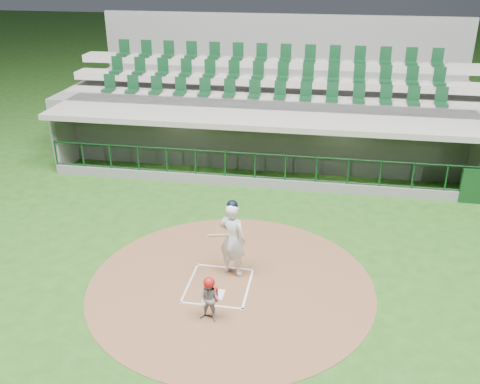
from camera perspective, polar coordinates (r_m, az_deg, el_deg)
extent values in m
plane|color=#1E4814|center=(13.91, -2.04, -9.27)|extent=(120.00, 120.00, 0.00)
cylinder|color=brown|center=(13.69, -0.97, -9.84)|extent=(7.20, 7.20, 0.01)
cube|color=silver|center=(13.33, -2.66, -10.84)|extent=(0.43, 0.43, 0.02)
cube|color=silver|center=(13.81, -5.39, -9.57)|extent=(0.05, 1.80, 0.01)
cube|color=white|center=(13.54, 0.85, -10.21)|extent=(0.05, 1.80, 0.01)
cube|color=white|center=(14.35, -1.60, -8.02)|extent=(1.55, 0.05, 0.01)
cube|color=silver|center=(12.98, -3.09, -11.99)|extent=(1.55, 0.05, 0.01)
cube|color=slate|center=(20.69, 2.18, 0.89)|extent=(15.00, 3.00, 0.10)
cube|color=slate|center=(21.67, 2.82, 5.95)|extent=(15.00, 0.20, 2.70)
cube|color=#ADA999|center=(21.48, 2.79, 6.48)|extent=(13.50, 0.04, 0.90)
cube|color=slate|center=(22.35, -17.26, 5.45)|extent=(0.20, 3.00, 2.70)
cube|color=slate|center=(20.65, 23.36, 2.96)|extent=(0.20, 3.00, 2.70)
cube|color=gray|center=(19.48, 2.21, 8.30)|extent=(15.40, 3.50, 0.20)
cube|color=slate|center=(19.00, 1.58, 0.98)|extent=(15.00, 0.15, 0.40)
cube|color=black|center=(18.43, 1.63, 5.47)|extent=(15.00, 0.01, 0.95)
cube|color=brown|center=(21.54, 2.57, 2.66)|extent=(12.75, 0.40, 0.45)
cube|color=white|center=(20.35, -6.19, 8.50)|extent=(1.30, 0.35, 0.04)
cube|color=white|center=(19.61, 11.10, 7.57)|extent=(1.30, 0.35, 0.04)
imported|color=maroon|center=(21.67, -7.96, 4.53)|extent=(1.34, 1.04, 1.83)
imported|color=#A8121E|center=(21.27, -3.66, 4.08)|extent=(1.04, 0.64, 1.65)
imported|color=#B2131D|center=(20.80, 8.47, 3.34)|extent=(0.90, 0.69, 1.64)
imported|color=#B21B13|center=(20.84, 12.91, 2.91)|extent=(1.52, 0.87, 1.56)
cube|color=slate|center=(23.14, 3.35, 7.93)|extent=(17.00, 6.50, 2.50)
cube|color=gray|center=(21.40, 2.95, 9.76)|extent=(16.60, 0.95, 0.30)
cube|color=#A6A096|center=(22.18, 3.29, 11.75)|extent=(16.60, 0.95, 0.30)
cube|color=#A4A094|center=(23.00, 3.61, 13.59)|extent=(16.60, 0.95, 0.30)
cube|color=slate|center=(26.04, 4.31, 12.90)|extent=(17.00, 0.25, 5.05)
imported|color=silver|center=(13.60, -0.81, -5.05)|extent=(0.86, 0.71, 2.02)
sphere|color=black|center=(13.15, -0.83, -1.45)|extent=(0.28, 0.28, 0.28)
cylinder|color=#AB894E|center=(13.31, -2.07, -4.63)|extent=(0.58, 0.79, 0.39)
imported|color=#98989D|center=(12.24, -3.27, -11.49)|extent=(0.58, 0.49, 1.06)
sphere|color=#A71412|center=(11.97, -3.33, -9.63)|extent=(0.26, 0.26, 0.26)
cube|color=#B01D12|center=(12.32, -3.12, -10.78)|extent=(0.32, 0.10, 0.35)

